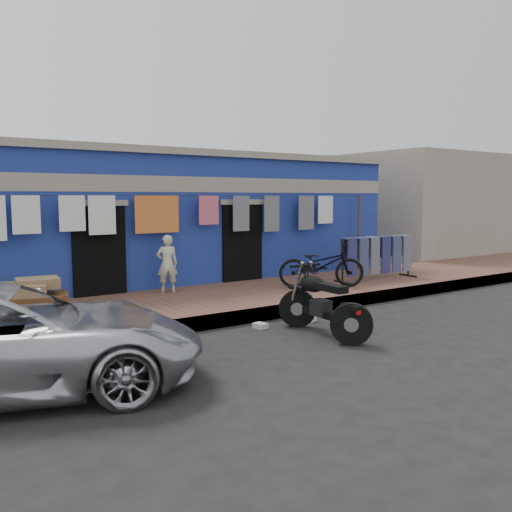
{
  "coord_description": "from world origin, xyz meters",
  "views": [
    {
      "loc": [
        -5.81,
        -6.44,
        2.27
      ],
      "look_at": [
        0.0,
        2.0,
        1.15
      ],
      "focal_mm": 38.0,
      "sensor_mm": 36.0,
      "label": 1
    }
  ],
  "objects_px": {
    "car": "(2,338)",
    "jeans_rack": "(377,257)",
    "seated_person": "(167,264)",
    "charpoy": "(13,300)",
    "bicycle": "(322,260)",
    "motorcycle": "(323,302)"
  },
  "relations": [
    {
      "from": "car",
      "to": "jeans_rack",
      "type": "relative_size",
      "value": 2.03
    },
    {
      "from": "seated_person",
      "to": "car",
      "type": "bearing_deg",
      "value": 60.54
    },
    {
      "from": "car",
      "to": "seated_person",
      "type": "distance_m",
      "value": 5.42
    },
    {
      "from": "jeans_rack",
      "to": "charpoy",
      "type": "bearing_deg",
      "value": 176.57
    },
    {
      "from": "car",
      "to": "bicycle",
      "type": "relative_size",
      "value": 2.47
    },
    {
      "from": "charpoy",
      "to": "jeans_rack",
      "type": "height_order",
      "value": "jeans_rack"
    },
    {
      "from": "motorcycle",
      "to": "jeans_rack",
      "type": "bearing_deg",
      "value": 35.03
    },
    {
      "from": "car",
      "to": "bicycle",
      "type": "bearing_deg",
      "value": -53.91
    },
    {
      "from": "seated_person",
      "to": "jeans_rack",
      "type": "distance_m",
      "value": 5.17
    },
    {
      "from": "bicycle",
      "to": "jeans_rack",
      "type": "xyz_separation_m",
      "value": [
        1.89,
        0.1,
        -0.07
      ]
    },
    {
      "from": "seated_person",
      "to": "charpoy",
      "type": "relative_size",
      "value": 0.61
    },
    {
      "from": "car",
      "to": "bicycle",
      "type": "height_order",
      "value": "bicycle"
    },
    {
      "from": "car",
      "to": "motorcycle",
      "type": "xyz_separation_m",
      "value": [
        4.82,
        -0.09,
        -0.1
      ]
    },
    {
      "from": "charpoy",
      "to": "car",
      "type": "bearing_deg",
      "value": -102.68
    },
    {
      "from": "seated_person",
      "to": "jeans_rack",
      "type": "xyz_separation_m",
      "value": [
        5.01,
        -1.28,
        -0.07
      ]
    },
    {
      "from": "bicycle",
      "to": "motorcycle",
      "type": "height_order",
      "value": "bicycle"
    },
    {
      "from": "bicycle",
      "to": "motorcycle",
      "type": "xyz_separation_m",
      "value": [
        -2.17,
        -2.5,
        -0.3
      ]
    },
    {
      "from": "car",
      "to": "motorcycle",
      "type": "height_order",
      "value": "car"
    },
    {
      "from": "car",
      "to": "motorcycle",
      "type": "distance_m",
      "value": 4.82
    },
    {
      "from": "car",
      "to": "charpoy",
      "type": "xyz_separation_m",
      "value": [
        0.68,
        3.01,
        -0.1
      ]
    },
    {
      "from": "bicycle",
      "to": "jeans_rack",
      "type": "relative_size",
      "value": 0.82
    },
    {
      "from": "jeans_rack",
      "to": "motorcycle",
      "type": "bearing_deg",
      "value": -147.36
    }
  ]
}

